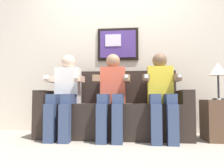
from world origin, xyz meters
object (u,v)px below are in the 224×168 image
person_in_middle (112,91)px  table_lamp (218,71)px  person_on_left (65,92)px  side_table_right (221,120)px  couch (113,114)px  person_on_right (161,91)px  spare_remote_on_table (218,99)px

person_in_middle → table_lamp: 1.33m
person_on_left → side_table_right: bearing=1.8°
couch → table_lamp: 1.43m
person_in_middle → couch: bearing=90.2°
person_on_right → spare_remote_on_table: size_ratio=8.54×
person_on_right → spare_remote_on_table: (0.67, -0.01, -0.10)m
couch → person_in_middle: (0.00, -0.17, 0.29)m
person_in_middle → table_lamp: person_in_middle is taller
person_on_left → spare_remote_on_table: person_on_left is taller
person_on_right → table_lamp: person_on_right is taller
person_on_right → spare_remote_on_table: person_on_right is taller
side_table_right → table_lamp: (-0.03, -0.04, 0.61)m
person_on_left → person_on_right: 1.23m
side_table_right → table_lamp: bearing=-128.2°
couch → person_on_right: bearing=-15.2°
couch → person_in_middle: bearing=-89.8°
couch → person_on_right: (0.62, -0.17, 0.29)m
person_on_right → side_table_right: (0.72, 0.06, -0.36)m
table_lamp → person_on_left: bearing=-179.2°
couch → table_lamp: bearing=-6.2°
spare_remote_on_table → person_on_left: bearing=179.8°
couch → spare_remote_on_table: 1.31m
spare_remote_on_table → couch: bearing=172.3°
person_on_right → person_in_middle: bearing=180.0°
person_in_middle → side_table_right: bearing=2.6°
couch → side_table_right: size_ratio=3.96×
person_in_middle → spare_remote_on_table: (1.28, -0.01, -0.10)m
person_in_middle → spare_remote_on_table: bearing=-0.3°
person_on_right → side_table_right: bearing=4.9°
person_in_middle → side_table_right: 1.39m
person_on_left → person_in_middle: same height
person_on_left → person_on_right: (1.23, 0.00, 0.00)m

